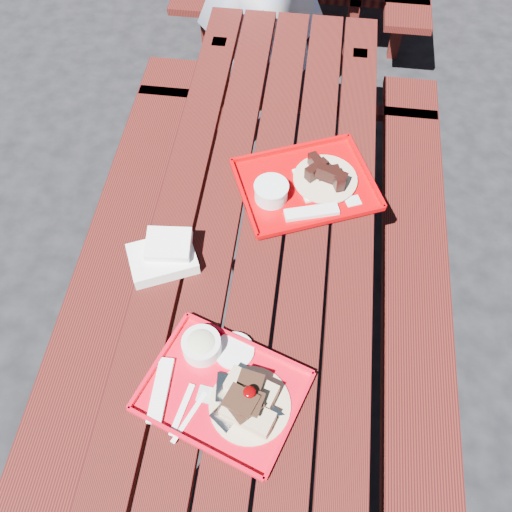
% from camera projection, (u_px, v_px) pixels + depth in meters
% --- Properties ---
extents(ground, '(60.00, 60.00, 0.00)m').
position_uv_depth(ground, '(260.00, 329.00, 2.51)').
color(ground, black).
rests_on(ground, ground).
extents(picnic_table_near, '(1.41, 2.40, 0.75)m').
position_uv_depth(picnic_table_near, '(261.00, 261.00, 2.05)').
color(picnic_table_near, '#47160D').
rests_on(picnic_table_near, ground).
extents(near_tray, '(0.50, 0.45, 0.13)m').
position_uv_depth(near_tray, '(226.00, 383.00, 1.56)').
color(near_tray, red).
rests_on(near_tray, picnic_table_near).
extents(far_tray, '(0.56, 0.50, 0.08)m').
position_uv_depth(far_tray, '(304.00, 185.00, 1.96)').
color(far_tray, '#BE0005').
rests_on(far_tray, picnic_table_near).
extents(white_cloth, '(0.25, 0.22, 0.08)m').
position_uv_depth(white_cloth, '(164.00, 255.00, 1.79)').
color(white_cloth, white).
rests_on(white_cloth, picnic_table_near).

